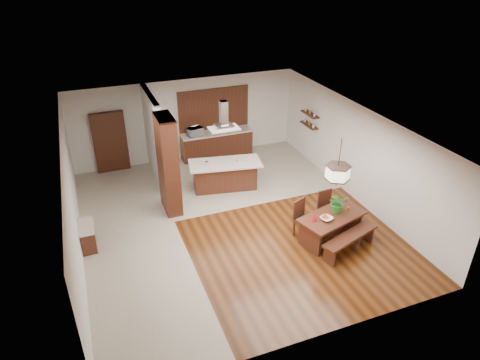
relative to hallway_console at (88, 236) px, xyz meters
name	(u,v)px	position (x,y,z in m)	size (l,w,h in m)	color
room_shell	(229,155)	(3.81, -0.20, 1.75)	(9.00, 9.04, 2.92)	#3C1D0B
tile_hallway	(132,241)	(1.06, -0.20, -0.31)	(2.50, 9.00, 0.01)	#B5AB97
tile_kitchen	(240,175)	(5.06, 2.30, -0.31)	(5.50, 4.00, 0.01)	#B5AB97
soffit_band	(229,125)	(3.81, -0.20, 2.57)	(8.00, 9.00, 0.02)	#3C1C0F
partition_pier	(168,165)	(2.41, 1.00, 1.14)	(0.45, 1.00, 2.90)	#32170E
partition_stub	(154,138)	(2.41, 3.10, 1.14)	(0.18, 2.40, 2.90)	silver
hallway_console	(88,236)	(0.00, 0.00, 0.00)	(0.37, 0.88, 0.63)	#32170E
hallway_doorway	(110,142)	(1.11, 4.20, 0.74)	(1.10, 0.20, 2.10)	#32170E
rear_counter	(217,144)	(4.81, 4.00, 0.16)	(2.60, 0.62, 0.95)	#32170E
kitchen_window	(213,109)	(4.81, 4.26, 1.44)	(2.60, 0.08, 1.50)	olive
shelf_lower	(309,125)	(7.68, 2.40, 1.08)	(0.26, 0.90, 0.04)	#32170E
shelf_upper	(310,114)	(7.68, 2.40, 1.49)	(0.26, 0.90, 0.04)	#32170E
dining_table	(332,222)	(5.99, -1.97, 0.23)	(1.95, 1.34, 0.74)	#32170E
dining_bench	(349,243)	(6.16, -2.59, -0.07)	(1.75, 0.38, 0.49)	#32170E
dining_chair_left	(305,219)	(5.41, -1.57, 0.21)	(0.46, 0.46, 1.04)	#32170E
dining_chair_right	(328,209)	(6.26, -1.33, 0.18)	(0.44, 0.44, 0.99)	#32170E
pendant_lantern	(339,163)	(5.99, -1.97, 1.93)	(0.64, 0.64, 1.31)	beige
foliage_plant	(338,203)	(6.19, -1.86, 0.70)	(0.49, 0.43, 0.55)	#297727
fruit_bowl	(326,219)	(5.73, -2.09, 0.46)	(0.31, 0.31, 0.08)	beige
napkin_cone	(314,217)	(5.42, -2.01, 0.53)	(0.14, 0.14, 0.22)	#B60D14
gold_ornament	(348,209)	(6.50, -1.90, 0.47)	(0.07, 0.07, 0.10)	gold
kitchen_island	(225,175)	(4.30, 1.62, 0.16)	(2.38, 1.36, 0.93)	#32170E
range_hood	(224,115)	(4.30, 1.63, 2.15)	(0.90, 0.55, 0.87)	silver
island_cup	(238,160)	(4.71, 1.52, 0.66)	(0.12, 0.12, 0.10)	silver
microwave	(195,132)	(4.02, 3.97, 0.78)	(0.53, 0.36, 0.29)	silver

